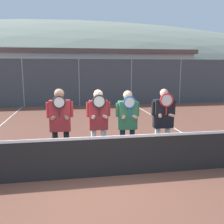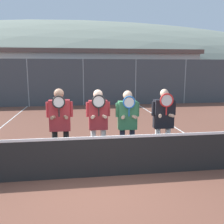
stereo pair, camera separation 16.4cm
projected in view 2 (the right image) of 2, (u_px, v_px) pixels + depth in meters
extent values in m
plane|color=brown|center=(98.00, 177.00, 5.41)|extent=(120.00, 120.00, 0.00)
ellipsoid|color=gray|center=(78.00, 77.00, 57.78)|extent=(116.93, 64.96, 22.74)
cube|color=beige|center=(89.00, 73.00, 23.54)|extent=(19.45, 5.00, 3.51)
cube|color=brown|center=(89.00, 52.00, 23.19)|extent=(19.95, 5.50, 0.36)
cylinder|color=gray|center=(28.00, 83.00, 14.82)|extent=(0.06, 0.06, 2.83)
cylinder|color=gray|center=(83.00, 83.00, 15.26)|extent=(0.06, 0.06, 2.83)
cylinder|color=gray|center=(136.00, 82.00, 15.71)|extent=(0.06, 0.06, 2.83)
cylinder|color=gray|center=(185.00, 82.00, 16.16)|extent=(0.06, 0.06, 2.83)
cube|color=#42474C|center=(83.00, 83.00, 15.26)|extent=(19.67, 0.02, 2.83)
cube|color=black|center=(97.00, 158.00, 5.33)|extent=(8.96, 0.02, 0.86)
cube|color=white|center=(97.00, 138.00, 5.25)|extent=(8.96, 0.03, 0.06)
cube|color=white|center=(187.00, 134.00, 8.79)|extent=(0.05, 16.00, 0.01)
cylinder|color=black|center=(55.00, 149.00, 5.83)|extent=(0.13, 0.13, 0.90)
cylinder|color=black|center=(67.00, 149.00, 5.87)|extent=(0.13, 0.13, 0.90)
cube|color=maroon|center=(60.00, 115.00, 5.71)|extent=(0.47, 0.22, 0.71)
sphere|color=#997056|center=(59.00, 93.00, 5.62)|extent=(0.22, 0.22, 0.22)
cylinder|color=maroon|center=(48.00, 110.00, 5.65)|extent=(0.08, 0.08, 0.35)
cylinder|color=maroon|center=(71.00, 109.00, 5.72)|extent=(0.08, 0.08, 0.35)
cylinder|color=#997056|center=(54.00, 117.00, 5.61)|extent=(0.16, 0.27, 0.08)
cylinder|color=#997056|center=(65.00, 117.00, 5.64)|extent=(0.16, 0.27, 0.08)
cylinder|color=black|center=(59.00, 112.00, 5.51)|extent=(0.03, 0.03, 0.20)
torus|color=black|center=(59.00, 102.00, 5.47)|extent=(0.29, 0.03, 0.29)
cylinder|color=silver|center=(59.00, 102.00, 5.47)|extent=(0.24, 0.00, 0.24)
cylinder|color=white|center=(94.00, 147.00, 6.05)|extent=(0.13, 0.13, 0.88)
cylinder|color=white|center=(103.00, 146.00, 6.08)|extent=(0.13, 0.13, 0.88)
cube|color=maroon|center=(98.00, 115.00, 5.92)|extent=(0.44, 0.22, 0.69)
sphere|color=#DBB293|center=(98.00, 94.00, 5.84)|extent=(0.22, 0.22, 0.22)
cylinder|color=maroon|center=(88.00, 109.00, 5.87)|extent=(0.08, 0.08, 0.34)
cylinder|color=maroon|center=(108.00, 109.00, 5.93)|extent=(0.08, 0.08, 0.34)
cylinder|color=#DBB293|center=(94.00, 116.00, 5.82)|extent=(0.16, 0.27, 0.08)
cylinder|color=#DBB293|center=(103.00, 116.00, 5.85)|extent=(0.16, 0.27, 0.08)
cylinder|color=black|center=(99.00, 112.00, 5.73)|extent=(0.03, 0.03, 0.20)
torus|color=black|center=(99.00, 101.00, 5.69)|extent=(0.32, 0.03, 0.32)
cylinder|color=silver|center=(99.00, 101.00, 5.69)|extent=(0.26, 0.00, 0.26)
cylinder|color=#232838|center=(122.00, 146.00, 6.11)|extent=(0.13, 0.13, 0.86)
cylinder|color=#232838|center=(132.00, 146.00, 6.14)|extent=(0.13, 0.13, 0.86)
cube|color=#337047|center=(127.00, 115.00, 5.99)|extent=(0.44, 0.22, 0.68)
sphere|color=tan|center=(128.00, 95.00, 5.90)|extent=(0.22, 0.22, 0.22)
cylinder|color=#337047|center=(117.00, 110.00, 5.93)|extent=(0.08, 0.08, 0.34)
cylinder|color=#337047|center=(138.00, 109.00, 6.00)|extent=(0.08, 0.08, 0.34)
cylinder|color=tan|center=(124.00, 117.00, 5.88)|extent=(0.16, 0.27, 0.08)
cylinder|color=tan|center=(133.00, 116.00, 5.92)|extent=(0.16, 0.27, 0.08)
cylinder|color=#1E5BAD|center=(129.00, 112.00, 5.79)|extent=(0.03, 0.03, 0.20)
torus|color=#1E5BAD|center=(129.00, 102.00, 5.75)|extent=(0.30, 0.03, 0.30)
cylinder|color=silver|center=(129.00, 102.00, 5.75)|extent=(0.24, 0.00, 0.24)
cylinder|color=white|center=(157.00, 145.00, 6.17)|extent=(0.13, 0.13, 0.88)
cylinder|color=white|center=(167.00, 145.00, 6.20)|extent=(0.13, 0.13, 0.88)
cube|color=black|center=(164.00, 114.00, 6.05)|extent=(0.47, 0.22, 0.69)
sphere|color=#DBB293|center=(164.00, 93.00, 5.96)|extent=(0.20, 0.20, 0.20)
cylinder|color=black|center=(153.00, 109.00, 5.99)|extent=(0.08, 0.08, 0.34)
cylinder|color=black|center=(174.00, 108.00, 6.06)|extent=(0.08, 0.08, 0.34)
cylinder|color=#DBB293|center=(160.00, 115.00, 5.95)|extent=(0.16, 0.27, 0.08)
cylinder|color=#DBB293|center=(170.00, 115.00, 5.98)|extent=(0.16, 0.27, 0.08)
cylinder|color=red|center=(166.00, 111.00, 5.85)|extent=(0.03, 0.03, 0.20)
torus|color=red|center=(167.00, 100.00, 5.81)|extent=(0.33, 0.04, 0.33)
cylinder|color=silver|center=(167.00, 100.00, 5.81)|extent=(0.27, 0.00, 0.27)
cylinder|color=black|center=(13.00, 98.00, 16.99)|extent=(0.60, 0.16, 0.60)
cylinder|color=black|center=(19.00, 95.00, 18.72)|extent=(0.60, 0.16, 0.60)
cube|color=navy|center=(68.00, 90.00, 18.05)|extent=(4.59, 1.87, 0.78)
cube|color=#2D3842|center=(68.00, 80.00, 17.92)|extent=(2.53, 1.72, 0.64)
cylinder|color=black|center=(89.00, 97.00, 17.39)|extent=(0.60, 0.16, 0.60)
cylinder|color=black|center=(88.00, 94.00, 19.25)|extent=(0.60, 0.16, 0.60)
cylinder|color=black|center=(45.00, 98.00, 16.98)|extent=(0.60, 0.16, 0.60)
cylinder|color=black|center=(48.00, 95.00, 18.84)|extent=(0.60, 0.16, 0.60)
cube|color=slate|center=(136.00, 89.00, 18.97)|extent=(4.27, 1.85, 0.85)
cube|color=#2D3842|center=(136.00, 78.00, 18.83)|extent=(2.35, 1.70, 0.70)
cylinder|color=black|center=(157.00, 95.00, 18.31)|extent=(0.60, 0.16, 0.60)
cylinder|color=black|center=(150.00, 93.00, 20.15)|extent=(0.60, 0.16, 0.60)
cylinder|color=black|center=(120.00, 96.00, 17.93)|extent=(0.60, 0.16, 0.60)
cylinder|color=black|center=(116.00, 93.00, 19.77)|extent=(0.60, 0.16, 0.60)
cube|color=maroon|center=(197.00, 88.00, 19.79)|extent=(4.46, 1.72, 0.87)
cube|color=#2D3842|center=(198.00, 78.00, 19.65)|extent=(2.45, 1.58, 0.72)
cylinder|color=black|center=(220.00, 94.00, 19.22)|extent=(0.60, 0.16, 0.60)
cylinder|color=black|center=(208.00, 92.00, 20.93)|extent=(0.60, 0.16, 0.60)
cylinder|color=black|center=(184.00, 95.00, 18.82)|extent=(0.60, 0.16, 0.60)
cylinder|color=black|center=(175.00, 92.00, 20.53)|extent=(0.60, 0.16, 0.60)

